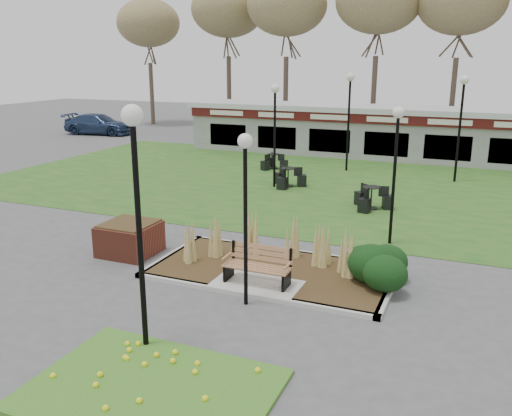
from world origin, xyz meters
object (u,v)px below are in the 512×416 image
at_px(bistro_set_b, 274,164).
at_px(bistro_set_d, 371,201).
at_px(lamp_post_near_left, 396,145).
at_px(lamp_post_far_left, 275,113).
at_px(car_silver, 252,122).
at_px(park_bench, 258,265).
at_px(lamp_post_far_right, 462,105).
at_px(car_black, 257,123).
at_px(car_blue, 99,124).
at_px(food_pavilion, 391,132).
at_px(lamp_post_mid_right, 349,100).
at_px(lamp_post_mid_left, 245,183).
at_px(lamp_post_near_right, 136,176).
at_px(brick_planter, 130,238).
at_px(bistro_set_c, 288,180).

distance_m(bistro_set_b, bistro_set_d, 8.43).
distance_m(lamp_post_near_left, lamp_post_far_left, 8.35).
xyz_separation_m(bistro_set_d, car_silver, (-12.84, 18.40, 0.49)).
relative_size(park_bench, bistro_set_b, 1.17).
distance_m(lamp_post_far_right, bistro_set_d, 7.46).
relative_size(lamp_post_far_right, car_black, 1.05).
relative_size(lamp_post_far_right, car_blue, 0.92).
relative_size(food_pavilion, lamp_post_mid_right, 5.06).
height_order(car_black, car_blue, car_blue).
height_order(lamp_post_far_right, car_blue, lamp_post_far_right).
bearing_deg(bistro_set_d, lamp_post_mid_left, -96.43).
height_order(lamp_post_near_left, bistro_set_d, lamp_post_near_left).
relative_size(lamp_post_mid_left, lamp_post_far_left, 0.89).
relative_size(park_bench, lamp_post_far_right, 0.35).
distance_m(car_silver, car_blue, 11.49).
height_order(lamp_post_near_right, lamp_post_far_left, lamp_post_near_right).
height_order(park_bench, lamp_post_mid_right, lamp_post_mid_right).
xyz_separation_m(lamp_post_near_right, lamp_post_far_left, (-2.60, 13.96, -0.22)).
bearing_deg(brick_planter, lamp_post_mid_right, 78.24).
bearing_deg(bistro_set_b, lamp_post_far_left, -68.59).
relative_size(lamp_post_near_left, car_silver, 0.90).
height_order(lamp_post_near_right, bistro_set_d, lamp_post_near_right).
bearing_deg(bistro_set_c, lamp_post_mid_left, -75.17).
bearing_deg(food_pavilion, car_black, 149.12).
bearing_deg(lamp_post_far_right, lamp_post_near_left, -97.60).
bearing_deg(lamp_post_far_right, car_black, 141.63).
xyz_separation_m(park_bench, lamp_post_far_left, (-3.52, 10.34, 2.69)).
height_order(park_bench, food_pavilion, food_pavilion).
relative_size(park_bench, brick_planter, 1.13).
bearing_deg(lamp_post_far_left, park_bench, -71.19).
bearing_deg(car_silver, bistro_set_b, -137.58).
bearing_deg(bistro_set_d, lamp_post_near_right, -99.97).
bearing_deg(bistro_set_b, lamp_post_mid_right, 16.06).
xyz_separation_m(lamp_post_mid_right, bistro_set_d, (2.59, -6.77, -3.24)).
xyz_separation_m(lamp_post_near_left, lamp_post_far_left, (-6.04, 5.77, 0.20)).
xyz_separation_m(car_black, car_blue, (-10.75, -4.99, 0.00)).
xyz_separation_m(food_pavilion, car_blue, (-21.81, 1.63, -0.72)).
xyz_separation_m(food_pavilion, lamp_post_mid_left, (0.12, -20.76, 1.45)).
relative_size(bistro_set_c, bistro_set_d, 1.00).
relative_size(food_pavilion, lamp_post_far_left, 5.48).
bearing_deg(lamp_post_near_left, bistro_set_c, 132.23).
distance_m(brick_planter, lamp_post_near_left, 8.32).
bearing_deg(bistro_set_c, car_silver, 118.32).
height_order(lamp_post_far_right, car_silver, lamp_post_far_right).
relative_size(food_pavilion, lamp_post_mid_left, 6.14).
bearing_deg(bistro_set_c, lamp_post_far_right, 29.86).
relative_size(park_bench, lamp_post_mid_left, 0.42).
xyz_separation_m(bistro_set_b, car_blue, (-16.81, 7.25, 0.48)).
bearing_deg(car_black, lamp_post_near_right, -140.87).
distance_m(lamp_post_mid_right, lamp_post_far_left, 5.23).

